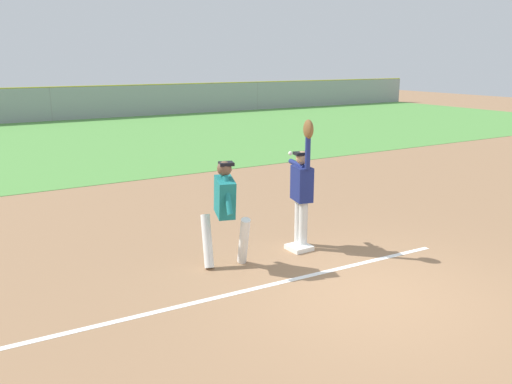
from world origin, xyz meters
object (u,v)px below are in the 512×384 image
at_px(parked_car_red, 12,105).
at_px(runner, 225,207).
at_px(first_base, 299,247).
at_px(parked_car_white, 100,102).
at_px(baseball, 290,153).
at_px(fielder, 302,186).

bearing_deg(parked_car_red, runner, -95.30).
bearing_deg(first_base, parked_car_white, 82.82).
bearing_deg(parked_car_white, baseball, -103.63).
distance_m(runner, parked_car_red, 26.64).
xyz_separation_m(fielder, runner, (-1.56, -0.11, -0.12)).
xyz_separation_m(first_base, baseball, (0.14, 0.52, 1.58)).
bearing_deg(baseball, first_base, -104.70).
xyz_separation_m(first_base, fielder, (0.11, 0.11, 1.08)).
bearing_deg(fielder, runner, 16.64).
xyz_separation_m(first_base, runner, (-1.45, 0.00, 0.96)).
relative_size(fielder, parked_car_red, 0.50).
height_order(fielder, runner, fielder).
bearing_deg(parked_car_white, first_base, -103.78).
height_order(first_base, baseball, baseball).
distance_m(first_base, parked_car_white, 26.25).
relative_size(fielder, parked_car_white, 0.50).
bearing_deg(parked_car_red, parked_car_white, -12.70).
xyz_separation_m(runner, baseball, (1.58, 0.52, 0.63)).
relative_size(first_base, parked_car_white, 0.08).
height_order(first_base, parked_car_white, parked_car_white).
bearing_deg(first_base, fielder, 43.53).
distance_m(parked_car_red, parked_car_white, 5.00).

